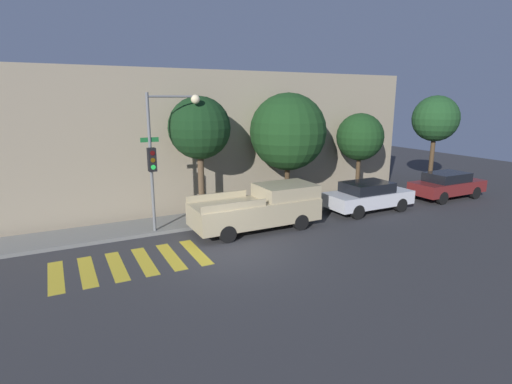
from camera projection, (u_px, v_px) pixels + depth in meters
name	position (u px, v px, depth m)	size (l,w,h in m)	color
ground_plane	(235.00, 254.00, 14.02)	(60.00, 60.00, 0.00)	#333335
sidewalk	(196.00, 220.00, 17.70)	(26.00, 2.13, 0.14)	slate
building_row	(166.00, 138.00, 20.84)	(26.00, 6.00, 6.64)	gray
crosswalk	(131.00, 263.00, 13.19)	(4.92, 2.60, 0.00)	gold
traffic_light_pole	(162.00, 145.00, 15.45)	(2.42, 0.56, 5.56)	slate
pickup_truck	(261.00, 207.00, 16.58)	(5.31, 2.06, 1.79)	tan
sedan_near_corner	(368.00, 196.00, 19.20)	(4.32, 1.85, 1.45)	silver
sedan_middle	(447.00, 185.00, 21.71)	(4.24, 1.77, 1.45)	maroon
tree_near_corner	(200.00, 129.00, 17.18)	(2.70, 2.70, 5.45)	brown
tree_midblock	(288.00, 132.00, 19.24)	(3.71, 3.71, 5.63)	#42301E
tree_far_end	(360.00, 137.00, 21.34)	(2.52, 2.52, 4.60)	#4C3823
tree_behind_truck	(436.00, 119.00, 23.71)	(2.70, 2.70, 5.54)	#4C3823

